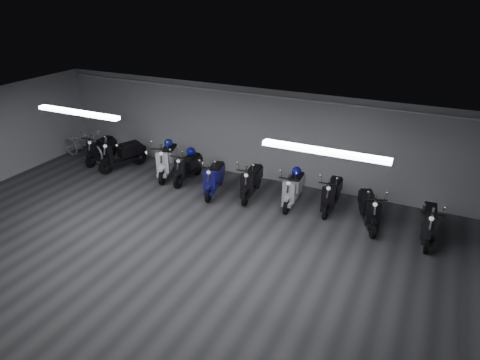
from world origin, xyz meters
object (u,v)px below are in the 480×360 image
at_px(scooter_6, 293,184).
at_px(scooter_7, 332,189).
at_px(scooter_0, 100,145).
at_px(scooter_1, 121,150).
at_px(scooter_5, 252,176).
at_px(helmet_0, 169,143).
at_px(scooter_3, 187,163).
at_px(bicycle, 82,142).
at_px(helmet_2, 191,152).
at_px(scooter_4, 214,173).
at_px(scooter_2, 167,155).
at_px(helmet_1, 297,171).
at_px(scooter_9, 430,218).
at_px(scooter_8, 370,204).

relative_size(scooter_6, scooter_7, 1.02).
bearing_deg(scooter_0, scooter_1, -14.01).
bearing_deg(scooter_5, scooter_6, -4.80).
bearing_deg(scooter_7, helmet_0, 176.39).
relative_size(scooter_3, bicycle, 0.84).
height_order(scooter_1, bicycle, scooter_1).
distance_m(scooter_6, helmet_2, 3.42).
relative_size(scooter_6, helmet_2, 6.11).
xyz_separation_m(scooter_4, bicycle, (-5.29, 0.39, 0.01)).
height_order(scooter_7, helmet_2, scooter_7).
distance_m(scooter_2, helmet_1, 4.17).
distance_m(scooter_5, helmet_1, 1.27).
bearing_deg(helmet_1, helmet_2, 178.72).
xyz_separation_m(scooter_0, scooter_7, (7.88, -0.01, 0.00)).
xyz_separation_m(scooter_2, scooter_7, (5.18, 0.01, -0.08)).
distance_m(bicycle, helmet_1, 7.57).
xyz_separation_m(scooter_3, scooter_7, (4.41, 0.09, 0.00)).
height_order(scooter_4, scooter_6, scooter_4).
bearing_deg(scooter_2, helmet_1, -16.97).
xyz_separation_m(scooter_0, helmet_0, (2.62, 0.23, 0.39)).
xyz_separation_m(scooter_3, helmet_1, (3.38, 0.15, 0.29)).
bearing_deg(bicycle, scooter_9, -84.19).
xyz_separation_m(scooter_3, scooter_4, (1.12, -0.38, 0.02)).
xyz_separation_m(scooter_4, scooter_6, (2.28, 0.30, -0.00)).
distance_m(scooter_4, helmet_0, 2.12).
xyz_separation_m(scooter_2, scooter_9, (7.61, -0.50, -0.09)).
bearing_deg(helmet_0, scooter_9, -5.58).
bearing_deg(scooter_2, scooter_8, -21.80).
height_order(scooter_6, bicycle, bicycle).
xyz_separation_m(scooter_3, scooter_6, (3.39, -0.08, 0.01)).
bearing_deg(scooter_7, scooter_4, -173.07).
relative_size(helmet_0, helmet_1, 1.04).
bearing_deg(scooter_9, scooter_4, 176.13).
xyz_separation_m(scooter_5, helmet_2, (-2.17, 0.34, 0.26)).
height_order(scooter_6, scooter_8, scooter_6).
bearing_deg(scooter_8, helmet_2, 152.15).
distance_m(scooter_3, bicycle, 4.18).
xyz_separation_m(scooter_7, scooter_8, (1.04, -0.42, 0.00)).
bearing_deg(scooter_2, scooter_0, 161.54).
xyz_separation_m(scooter_1, scooter_7, (6.81, 0.19, -0.06)).
bearing_deg(bicycle, scooter_0, -75.32).
bearing_deg(bicycle, scooter_2, -80.85).
relative_size(scooter_7, scooter_8, 1.00).
bearing_deg(bicycle, scooter_1, -85.67).
height_order(scooter_2, scooter_4, scooter_2).
height_order(scooter_6, helmet_2, scooter_6).
distance_m(scooter_0, scooter_5, 5.65).
relative_size(scooter_0, scooter_7, 0.99).
bearing_deg(scooter_1, helmet_0, 37.24).
bearing_deg(helmet_2, scooter_6, -5.18).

